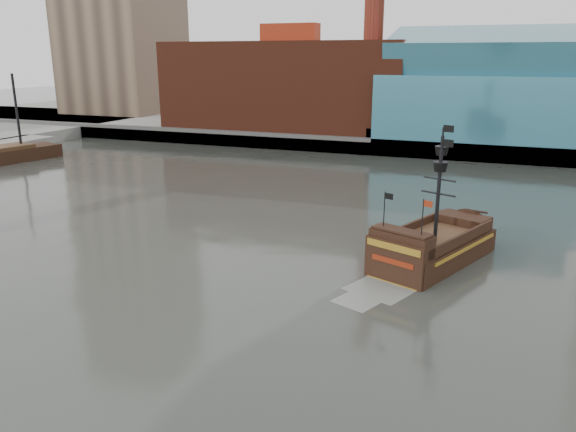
% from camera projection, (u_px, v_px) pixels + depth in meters
% --- Properties ---
extents(ground, '(400.00, 400.00, 0.00)m').
position_uv_depth(ground, '(189.00, 357.00, 28.61)').
color(ground, '#2D302A').
rests_on(ground, ground).
extents(promenade_far, '(220.00, 60.00, 2.00)m').
position_uv_depth(promenade_far, '(430.00, 128.00, 110.81)').
color(promenade_far, slate).
rests_on(promenade_far, ground).
extents(seawall, '(220.00, 1.00, 2.60)m').
position_uv_depth(seawall, '(404.00, 148.00, 84.28)').
color(seawall, '#4C4C49').
rests_on(seawall, ground).
extents(pirate_ship, '(9.24, 14.84, 10.69)m').
position_uv_depth(pirate_ship, '(433.00, 250.00, 41.40)').
color(pirate_ship, black).
rests_on(pirate_ship, ground).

